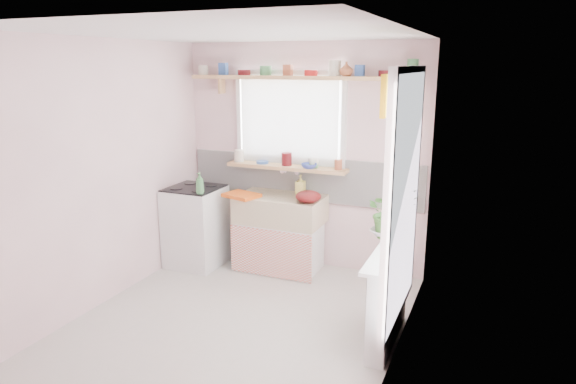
% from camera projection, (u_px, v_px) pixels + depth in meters
% --- Properties ---
extents(room, '(3.20, 3.20, 3.20)m').
position_uv_depth(room, '(340.00, 162.00, 4.82)').
color(room, beige).
rests_on(room, ground).
extents(sink_unit, '(0.95, 0.65, 1.11)m').
position_uv_depth(sink_unit, '(280.00, 232.00, 5.74)').
color(sink_unit, white).
rests_on(sink_unit, ground).
extents(cooker, '(0.58, 0.58, 0.93)m').
position_uv_depth(cooker, '(196.00, 226.00, 5.87)').
color(cooker, white).
rests_on(cooker, ground).
extents(radiator_ledge, '(0.22, 0.95, 0.78)m').
position_uv_depth(radiator_ledge, '(388.00, 297.00, 4.22)').
color(radiator_ledge, white).
rests_on(radiator_ledge, ground).
extents(windowsill, '(1.40, 0.22, 0.04)m').
position_uv_depth(windowsill, '(287.00, 167.00, 5.73)').
color(windowsill, tan).
rests_on(windowsill, room).
extents(pine_shelf, '(2.52, 0.24, 0.04)m').
position_uv_depth(pine_shelf, '(299.00, 78.00, 5.43)').
color(pine_shelf, tan).
rests_on(pine_shelf, room).
extents(shelf_crockery, '(2.47, 0.11, 0.12)m').
position_uv_depth(shelf_crockery, '(297.00, 70.00, 5.42)').
color(shelf_crockery, silver).
rests_on(shelf_crockery, pine_shelf).
extents(sill_crockery, '(1.35, 0.11, 0.12)m').
position_uv_depth(sill_crockery, '(287.00, 160.00, 5.71)').
color(sill_crockery, silver).
rests_on(sill_crockery, windowsill).
extents(dish_tray, '(0.43, 0.36, 0.04)m').
position_uv_depth(dish_tray, '(242.00, 195.00, 5.60)').
color(dish_tray, orange).
rests_on(dish_tray, sink_unit).
extents(colander, '(0.33, 0.33, 0.12)m').
position_uv_depth(colander, '(308.00, 196.00, 5.37)').
color(colander, '#580F10').
rests_on(colander, sink_unit).
extents(jade_plant, '(0.54, 0.51, 0.47)m').
position_uv_depth(jade_plant, '(391.00, 212.00, 4.47)').
color(jade_plant, '#3C702D').
rests_on(jade_plant, radiator_ledge).
extents(fruit_bowl, '(0.39, 0.39, 0.08)m').
position_uv_depth(fruit_bowl, '(390.00, 233.00, 4.51)').
color(fruit_bowl, white).
rests_on(fruit_bowl, radiator_ledge).
extents(herb_pot, '(0.12, 0.09, 0.21)m').
position_uv_depth(herb_pot, '(400.00, 234.00, 4.29)').
color(herb_pot, '#3C6E2C').
rests_on(herb_pot, radiator_ledge).
extents(soap_bottle_sink, '(0.10, 0.10, 0.21)m').
position_uv_depth(soap_bottle_sink, '(300.00, 185.00, 5.71)').
color(soap_bottle_sink, '#DBD061').
rests_on(soap_bottle_sink, sink_unit).
extents(sill_cup, '(0.15, 0.15, 0.10)m').
position_uv_depth(sill_cup, '(314.00, 162.00, 5.66)').
color(sill_cup, white).
rests_on(sill_cup, windowsill).
extents(sill_bowl, '(0.19, 0.19, 0.05)m').
position_uv_depth(sill_bowl, '(309.00, 166.00, 5.56)').
color(sill_bowl, '#384EB6').
rests_on(sill_bowl, windowsill).
extents(shelf_vase, '(0.18, 0.18, 0.14)m').
position_uv_depth(shelf_vase, '(346.00, 69.00, 5.15)').
color(shelf_vase, '#96502E').
rests_on(shelf_vase, pine_shelf).
extents(cooker_bottle, '(0.10, 0.10, 0.23)m').
position_uv_depth(cooker_bottle, '(200.00, 183.00, 5.45)').
color(cooker_bottle, '#468C4E').
rests_on(cooker_bottle, cooker).
extents(fruit, '(0.20, 0.14, 0.10)m').
position_uv_depth(fruit, '(391.00, 226.00, 4.50)').
color(fruit, orange).
rests_on(fruit, fruit_bowl).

